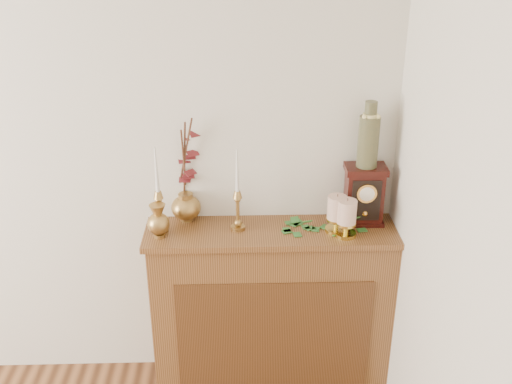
{
  "coord_description": "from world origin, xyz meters",
  "views": [
    {
      "loc": [
        1.24,
        -0.45,
        2.31
      ],
      "look_at": [
        1.32,
        2.05,
        1.15
      ],
      "focal_mm": 42.0,
      "sensor_mm": 36.0,
      "label": 1
    }
  ],
  "objects_px": {
    "bud_vase": "(158,221)",
    "ginger_jar": "(188,172)",
    "mantel_clock": "(364,195)",
    "candlestick_center": "(238,204)",
    "ceramic_vase": "(369,138)",
    "candlestick_left": "(159,205)"
  },
  "relations": [
    {
      "from": "candlestick_center",
      "to": "bud_vase",
      "type": "distance_m",
      "value": 0.38
    },
    {
      "from": "ginger_jar",
      "to": "mantel_clock",
      "type": "height_order",
      "value": "ginger_jar"
    },
    {
      "from": "bud_vase",
      "to": "mantel_clock",
      "type": "height_order",
      "value": "mantel_clock"
    },
    {
      "from": "ginger_jar",
      "to": "mantel_clock",
      "type": "distance_m",
      "value": 0.86
    },
    {
      "from": "candlestick_center",
      "to": "mantel_clock",
      "type": "bearing_deg",
      "value": 5.35
    },
    {
      "from": "candlestick_left",
      "to": "ceramic_vase",
      "type": "relative_size",
      "value": 1.35
    },
    {
      "from": "candlestick_left",
      "to": "mantel_clock",
      "type": "bearing_deg",
      "value": 3.78
    },
    {
      "from": "candlestick_center",
      "to": "bud_vase",
      "type": "bearing_deg",
      "value": -169.66
    },
    {
      "from": "candlestick_center",
      "to": "ginger_jar",
      "type": "bearing_deg",
      "value": 149.77
    },
    {
      "from": "candlestick_center",
      "to": "ceramic_vase",
      "type": "bearing_deg",
      "value": 5.6
    },
    {
      "from": "ginger_jar",
      "to": "ceramic_vase",
      "type": "distance_m",
      "value": 0.88
    },
    {
      "from": "bud_vase",
      "to": "candlestick_center",
      "type": "bearing_deg",
      "value": 10.34
    },
    {
      "from": "mantel_clock",
      "to": "ceramic_vase",
      "type": "height_order",
      "value": "ceramic_vase"
    },
    {
      "from": "candlestick_left",
      "to": "ginger_jar",
      "type": "xyz_separation_m",
      "value": [
        0.13,
        0.15,
        0.1
      ]
    },
    {
      "from": "ginger_jar",
      "to": "mantel_clock",
      "type": "bearing_deg",
      "value": -5.51
    },
    {
      "from": "bud_vase",
      "to": "mantel_clock",
      "type": "relative_size",
      "value": 0.57
    },
    {
      "from": "ceramic_vase",
      "to": "candlestick_center",
      "type": "bearing_deg",
      "value": -174.4
    },
    {
      "from": "bud_vase",
      "to": "ceramic_vase",
      "type": "relative_size",
      "value": 0.53
    },
    {
      "from": "ceramic_vase",
      "to": "bud_vase",
      "type": "bearing_deg",
      "value": -172.6
    },
    {
      "from": "bud_vase",
      "to": "ginger_jar",
      "type": "bearing_deg",
      "value": 57.84
    },
    {
      "from": "mantel_clock",
      "to": "bud_vase",
      "type": "bearing_deg",
      "value": -171.96
    },
    {
      "from": "ginger_jar",
      "to": "bud_vase",
      "type": "bearing_deg",
      "value": -122.16
    }
  ]
}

